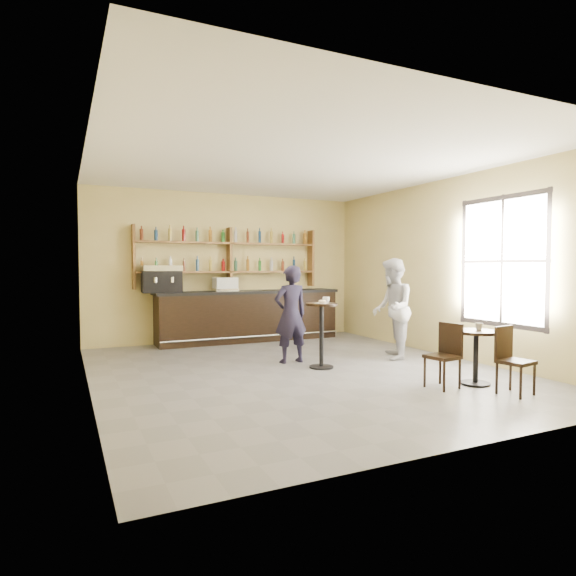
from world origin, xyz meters
name	(u,v)px	position (x,y,z in m)	size (l,w,h in m)	color
floor	(298,371)	(0.00, 0.00, 0.00)	(7.00, 7.00, 0.00)	slate
ceiling	(298,163)	(0.00, 0.00, 3.20)	(7.00, 7.00, 0.00)	white
wall_back	(228,267)	(0.00, 3.50, 1.60)	(7.00, 7.00, 0.00)	tan
wall_front	(475,269)	(0.00, -3.50, 1.60)	(7.00, 7.00, 0.00)	tan
wall_left	(88,268)	(-3.00, 0.00, 1.60)	(7.00, 7.00, 0.00)	tan
wall_right	(447,267)	(3.00, 0.00, 1.60)	(7.00, 7.00, 0.00)	tan
window_pane	(502,261)	(2.99, -1.20, 1.70)	(2.00, 2.00, 0.00)	white
window_frame	(502,261)	(2.99, -1.20, 1.70)	(0.04, 1.70, 2.10)	black
shelf_unit	(229,258)	(0.00, 3.37, 1.81)	(4.00, 0.26, 1.40)	brown
liquor_bottles	(229,250)	(0.00, 3.37, 1.98)	(3.68, 0.10, 1.00)	#8C5919
bar_counter	(249,316)	(0.36, 3.15, 0.55)	(4.05, 0.79, 1.10)	black
espresso_machine	(162,279)	(-1.50, 3.15, 1.37)	(0.76, 0.49, 0.54)	black
pastry_case	(225,284)	(-0.17, 3.15, 1.24)	(0.49, 0.39, 0.29)	silver
pedestal_table	(321,336)	(0.43, 0.03, 0.52)	(0.50, 0.50, 1.04)	black
napkin	(322,303)	(0.43, 0.03, 1.04)	(0.17, 0.17, 0.00)	white
donut	(322,302)	(0.44, 0.02, 1.06)	(0.12, 0.12, 0.04)	#BA8B44
cup_pedestal	(326,300)	(0.57, 0.13, 1.08)	(0.12, 0.12, 0.09)	white
man_main	(291,314)	(0.17, 0.62, 0.82)	(0.60, 0.39, 1.63)	black
cafe_table	(476,358)	(1.81, -1.82, 0.37)	(0.59, 0.59, 0.74)	black
cup_cafe	(479,327)	(1.86, -1.82, 0.80)	(0.11, 0.11, 0.10)	white
chair_west	(442,356)	(1.26, -1.77, 0.43)	(0.37, 0.37, 0.86)	black
chair_south	(516,361)	(1.86, -2.42, 0.43)	(0.37, 0.37, 0.86)	black
patron_second	(392,309)	(1.93, 0.18, 0.88)	(0.86, 0.67, 1.76)	#A9A8AE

